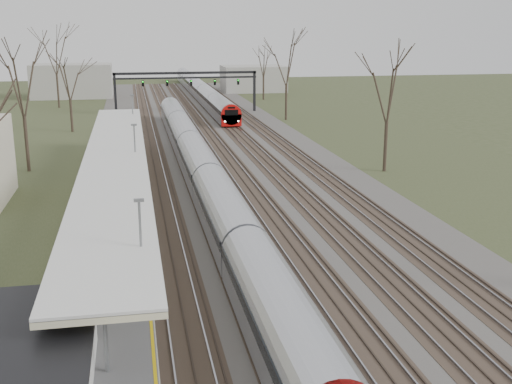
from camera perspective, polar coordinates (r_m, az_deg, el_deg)
The scene contains 8 objects.
track_bed at distance 67.07m, azimuth -3.91°, elevation 3.77°, with size 24.00×160.00×0.22m.
platform at distance 49.41m, azimuth -12.11°, elevation 0.09°, with size 3.50×69.00×1.00m, color #9E9B93.
canopy at distance 44.25m, azimuth -12.41°, elevation 2.96°, with size 4.10×50.00×3.11m.
signal_gantry at distance 96.04m, azimuth -6.23°, elevation 9.89°, with size 21.00×0.59×6.08m.
tree_west_far at distance 59.29m, azimuth -20.17°, elevation 9.28°, with size 5.50×5.50×11.33m.
tree_east_far at distance 57.01m, azimuth 11.68°, elevation 8.94°, with size 5.00×5.00×10.30m.
train_near at distance 53.43m, azimuth -5.07°, elevation 2.52°, with size 2.62×75.21×3.05m.
train_far at distance 117.94m, azimuth -5.03°, elevation 9.09°, with size 2.62×75.21×3.05m.
Camera 1 is at (-7.82, -10.40, 12.55)m, focal length 45.00 mm.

